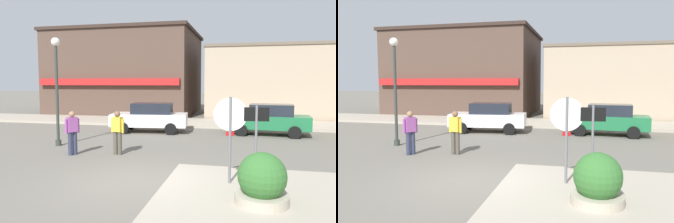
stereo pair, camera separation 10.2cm
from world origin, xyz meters
The scene contains 13 objects.
ground_plane centered at (0.00, 0.00, 0.00)m, with size 160.00×160.00×0.00m, color #6B665B.
sidewalk_corner centered at (4.10, -0.79, 0.07)m, with size 6.40×4.80×0.15m, color #A89E8C.
kerb_far centered at (0.00, 12.62, 0.07)m, with size 80.00×4.00×0.15m, color #A89E8C.
stop_sign centered at (2.49, 0.00, 1.52)m, with size 0.82×0.10×2.30m.
one_way_sign centered at (3.11, 0.05, 1.33)m, with size 0.60×0.08×2.10m.
planter centered at (3.20, -1.26, 0.56)m, with size 1.10×1.10×1.23m.
lamp_post centered at (-4.77, 4.09, 2.96)m, with size 0.36×0.36×4.54m.
parked_car_nearest centered at (-2.07, 8.64, 0.81)m, with size 4.15×2.18×1.56m.
parked_car_second centered at (4.05, 9.06, 0.81)m, with size 4.14×2.15×1.56m.
pedestrian_crossing_near centered at (-1.70, 3.05, 0.87)m, with size 0.56×0.29×1.61m.
pedestrian_crossing_far centered at (-3.28, 2.62, 0.87)m, with size 0.41×0.49×1.61m.
building_corner_shop centered at (-7.10, 19.25, 3.46)m, with size 11.89×9.76×6.91m.
building_storefront_left_near centered at (4.48, 18.52, 2.66)m, with size 8.97×7.48×5.32m.
Camera 1 is at (2.81, -8.10, 2.65)m, focal length 35.00 mm.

